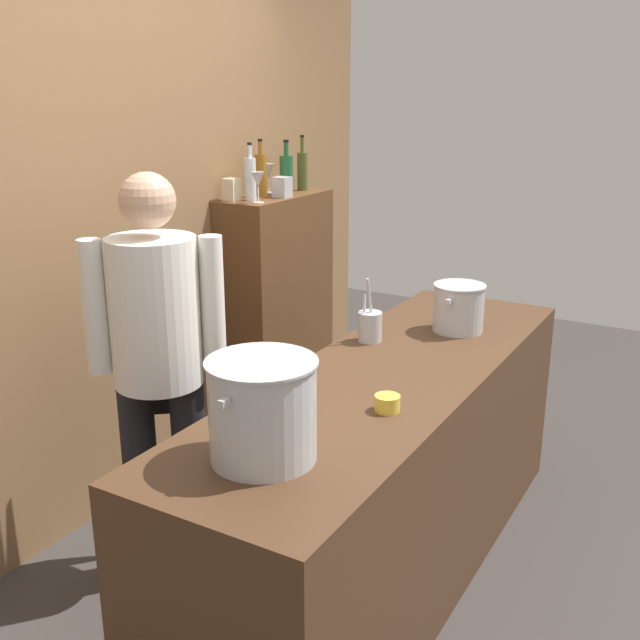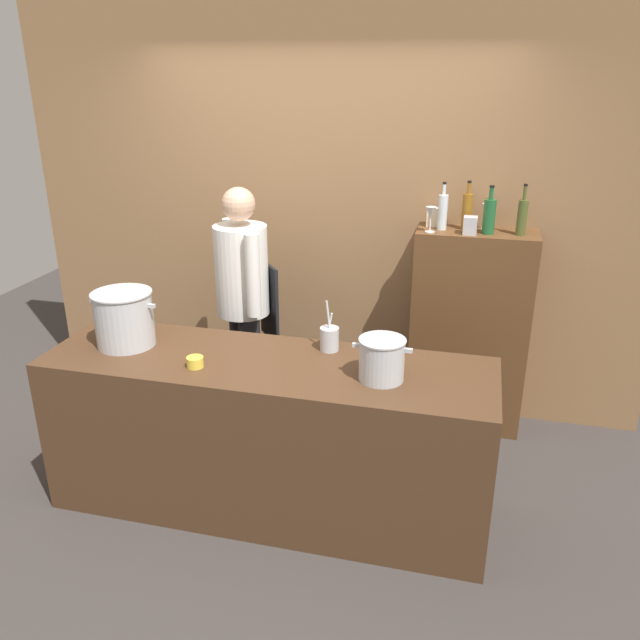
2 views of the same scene
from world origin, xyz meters
The scene contains 17 objects.
ground_plane centered at (0.00, 0.00, 0.00)m, with size 8.00×8.00×0.00m, color #383330.
brick_back_panel centered at (0.00, 1.40, 1.50)m, with size 4.40×0.10×3.00m, color olive.
prep_counter centered at (0.00, 0.00, 0.45)m, with size 2.40×0.70×0.90m, color #472D1C.
bar_cabinet centered at (1.02, 1.19, 0.69)m, with size 0.76×0.32×1.37m, color brown.
chef centered at (-0.42, 0.79, 0.96)m, with size 0.43×0.45×1.66m.
stockpot_large centered at (-0.82, 0.02, 1.05)m, with size 0.39×0.33×0.31m.
stockpot_small centered at (0.62, -0.05, 1.01)m, with size 0.30×0.23×0.21m.
utensil_crock centered at (0.29, 0.22, 0.97)m, with size 0.10×0.10×0.28m.
butter_jar centered at (-0.33, -0.15, 0.93)m, with size 0.09×0.09×0.06m, color yellow.
wine_bottle_amber centered at (0.94, 1.23, 1.49)m, with size 0.06×0.06×0.31m.
wine_bottle_clear centered at (0.79, 1.19, 1.49)m, with size 0.06×0.06×0.30m.
wine_bottle_olive centered at (1.27, 1.16, 1.49)m, with size 0.06×0.06×0.31m.
wine_bottle_green centered at (1.08, 1.15, 1.49)m, with size 0.08×0.08×0.30m.
wine_glass_wide centered at (1.06, 1.26, 1.49)m, with size 0.07×0.07×0.16m.
wine_glass_tall centered at (0.73, 1.10, 1.49)m, with size 0.07×0.07×0.16m.
spice_tin_cream centered at (0.73, 1.27, 1.43)m, with size 0.08×0.08×0.12m, color beige.
spice_tin_silver centered at (0.97, 1.11, 1.43)m, with size 0.08×0.08×0.11m, color #B2B2B7.
Camera 1 is at (-2.46, -1.13, 1.95)m, focal length 41.92 mm.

